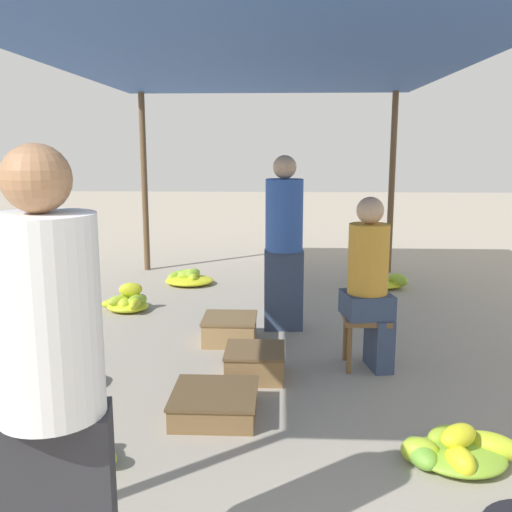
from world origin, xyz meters
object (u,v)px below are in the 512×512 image
(vendor_foreground, at_px, (51,388))
(stool, at_px, (366,326))
(banana_pile_left_1, at_px, (77,452))
(crate_mid, at_px, (215,403))
(banana_pile_right_1, at_px, (382,280))
(banana_pile_left_0, at_px, (188,278))
(crate_near, at_px, (230,329))
(banana_pile_right_0, at_px, (456,451))
(crate_far, at_px, (255,363))
(vendor_seated, at_px, (370,281))
(banana_pile_left_2, at_px, (62,380))
(shopper_walking_mid, at_px, (284,241))
(banana_pile_left_3, at_px, (128,302))

(vendor_foreground, xyz_separation_m, stool, (1.41, 2.41, -0.54))
(banana_pile_left_1, height_order, crate_mid, banana_pile_left_1)
(banana_pile_right_1, bearing_deg, banana_pile_left_1, -119.74)
(banana_pile_left_0, relative_size, crate_mid, 1.21)
(crate_near, bearing_deg, banana_pile_right_0, -53.87)
(banana_pile_left_1, bearing_deg, vendor_foreground, -72.22)
(vendor_foreground, bearing_deg, crate_far, 75.17)
(vendor_seated, xyz_separation_m, crate_mid, (-1.07, -0.85, -0.60))
(banana_pile_right_0, distance_m, crate_mid, 1.43)
(vendor_foreground, distance_m, stool, 2.85)
(vendor_foreground, height_order, banana_pile_left_2, vendor_foreground)
(crate_far, xyz_separation_m, shopper_walking_mid, (0.21, 1.14, 0.72))
(banana_pile_right_0, xyz_separation_m, crate_near, (-1.37, 1.88, 0.04))
(banana_pile_left_0, xyz_separation_m, banana_pile_left_2, (-0.38, -3.12, -0.01))
(crate_far, bearing_deg, shopper_walking_mid, 79.52)
(banana_pile_left_3, height_order, shopper_walking_mid, shopper_walking_mid)
(vendor_foreground, distance_m, vendor_seated, 2.81)
(crate_mid, xyz_separation_m, crate_far, (0.22, 0.63, 0.03))
(stool, bearing_deg, crate_near, 153.76)
(vendor_foreground, distance_m, banana_pile_left_3, 4.00)
(crate_near, relative_size, crate_far, 1.06)
(banana_pile_right_1, bearing_deg, stool, -102.46)
(vendor_foreground, xyz_separation_m, banana_pile_left_3, (-0.81, 3.84, -0.78))
(vendor_seated, relative_size, banana_pile_right_1, 1.99)
(banana_pile_left_2, distance_m, banana_pile_right_0, 2.59)
(vendor_foreground, bearing_deg, banana_pile_left_2, 111.50)
(crate_mid, bearing_deg, stool, 39.12)
(banana_pile_right_0, relative_size, crate_far, 1.57)
(vendor_seated, bearing_deg, stool, 169.32)
(banana_pile_left_2, bearing_deg, banana_pile_left_1, -64.88)
(banana_pile_left_3, bearing_deg, vendor_foreground, -78.11)
(banana_pile_left_2, distance_m, crate_near, 1.50)
(banana_pile_left_3, relative_size, crate_mid, 1.00)
(vendor_foreground, bearing_deg, crate_near, 83.68)
(banana_pile_left_1, bearing_deg, crate_far, 53.92)
(banana_pile_left_0, xyz_separation_m, banana_pile_left_1, (0.07, -4.07, -0.00))
(vendor_foreground, xyz_separation_m, crate_near, (0.33, 2.95, -0.76))
(vendor_seated, xyz_separation_m, banana_pile_left_3, (-2.24, 1.43, -0.59))
(vendor_foreground, xyz_separation_m, crate_far, (0.58, 2.19, -0.76))
(banana_pile_right_1, height_order, crate_mid, banana_pile_right_1)
(crate_mid, xyz_separation_m, shopper_walking_mid, (0.43, 1.77, 0.74))
(vendor_seated, relative_size, banana_pile_left_1, 2.84)
(banana_pile_right_1, bearing_deg, banana_pile_left_2, -131.78)
(vendor_foreground, bearing_deg, banana_pile_left_1, 107.78)
(banana_pile_left_3, height_order, crate_near, banana_pile_left_3)
(banana_pile_left_3, bearing_deg, banana_pile_right_1, 21.97)
(vendor_foreground, xyz_separation_m, banana_pile_left_0, (-0.38, 5.03, -0.80))
(vendor_seated, distance_m, banana_pile_left_1, 2.34)
(banana_pile_left_2, distance_m, banana_pile_left_3, 1.93)
(banana_pile_left_2, bearing_deg, banana_pile_left_0, 83.14)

